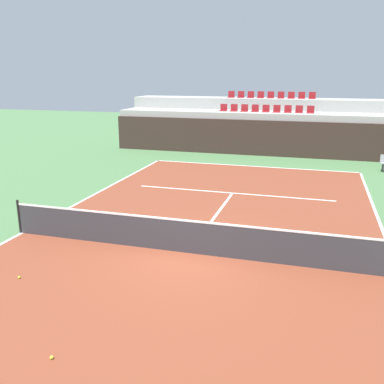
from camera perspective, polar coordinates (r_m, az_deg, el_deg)
The scene contains 14 objects.
ground_plane at distance 11.98m, azimuth -0.54°, elevation -8.20°, with size 80.00×80.00×0.00m, color #477042.
court_surface at distance 11.98m, azimuth -0.54°, elevation -8.18°, with size 11.00×24.00×0.01m, color brown.
baseline_far at distance 23.17m, azimuth 8.14°, elevation 3.44°, with size 11.00×0.10×0.00m, color white.
sideline_left at distance 14.43m, azimuth -21.81°, elevation -5.09°, with size 0.10×24.00×0.00m, color white.
service_line_far at distance 17.85m, azimuth 5.47°, elevation -0.14°, with size 8.26×0.10×0.00m, color white.
centre_service_line at distance 14.86m, azimuth 3.07°, elevation -3.36°, with size 0.10×6.40×0.00m, color white.
back_wall at distance 26.22m, azimuth 9.32°, elevation 7.15°, with size 18.83×0.30×2.13m, color #33231E.
stands_tier_lower at distance 27.52m, azimuth 9.70°, elevation 7.92°, with size 18.83×2.40×2.51m, color #9E9E99.
stands_tier_upper at distance 29.85m, azimuth 10.31°, elevation 9.18°, with size 18.83×2.40×3.23m, color #9E9E99.
seating_row_lower at distance 27.47m, azimuth 9.86°, elevation 10.79°, with size 5.85×0.44×0.44m.
seating_row_upper at distance 29.80m, azimuth 10.50°, elevation 12.52°, with size 5.85×0.44×0.44m.
tennis_net at distance 11.79m, azimuth -0.55°, elevation -5.94°, with size 11.08×0.08×1.07m.
tennis_ball_0 at distance 11.38m, azimuth -22.16°, elevation -10.55°, with size 0.07×0.07×0.07m, color #CCE033.
tennis_ball_1 at distance 8.35m, azimuth -18.31°, elevation -20.32°, with size 0.07×0.07×0.07m, color #CCE033.
Camera 1 is at (3.21, -10.48, 4.84)m, focal length 39.77 mm.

